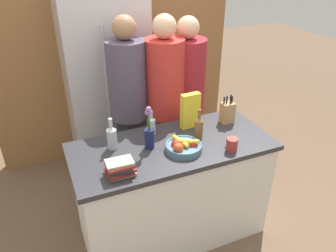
# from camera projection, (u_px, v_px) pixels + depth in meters

# --- Properties ---
(ground_plane) EXTENTS (14.00, 14.00, 0.00)m
(ground_plane) POSITION_uv_depth(u_px,v_px,m) (172.00, 230.00, 3.01)
(ground_plane) COLOR brown
(kitchen_island) EXTENTS (1.59, 0.72, 0.92)m
(kitchen_island) POSITION_uv_depth(u_px,v_px,m) (172.00, 190.00, 2.79)
(kitchen_island) COLOR silver
(kitchen_island) RESTS_ON ground_plane
(back_wall_wood) EXTENTS (2.79, 0.12, 2.60)m
(back_wall_wood) POSITION_uv_depth(u_px,v_px,m) (114.00, 45.00, 3.70)
(back_wall_wood) COLOR olive
(back_wall_wood) RESTS_ON ground_plane
(refrigerator) EXTENTS (0.83, 0.63, 2.03)m
(refrigerator) POSITION_uv_depth(u_px,v_px,m) (107.00, 82.00, 3.48)
(refrigerator) COLOR #B7B7BC
(refrigerator) RESTS_ON ground_plane
(fruit_bowl) EXTENTS (0.28, 0.28, 0.10)m
(fruit_bowl) POSITION_uv_depth(u_px,v_px,m) (183.00, 146.00, 2.47)
(fruit_bowl) COLOR slate
(fruit_bowl) RESTS_ON kitchen_island
(knife_block) EXTENTS (0.11, 0.09, 0.26)m
(knife_block) POSITION_uv_depth(u_px,v_px,m) (227.00, 112.00, 2.84)
(knife_block) COLOR tan
(knife_block) RESTS_ON kitchen_island
(flower_vase) EXTENTS (0.08, 0.08, 0.36)m
(flower_vase) POSITION_uv_depth(u_px,v_px,m) (149.00, 133.00, 2.46)
(flower_vase) COLOR #191E4C
(flower_vase) RESTS_ON kitchen_island
(cereal_box) EXTENTS (0.17, 0.07, 0.30)m
(cereal_box) POSITION_uv_depth(u_px,v_px,m) (190.00, 111.00, 2.74)
(cereal_box) COLOR yellow
(cereal_box) RESTS_ON kitchen_island
(coffee_mug) EXTENTS (0.09, 0.13, 0.10)m
(coffee_mug) POSITION_uv_depth(u_px,v_px,m) (232.00, 144.00, 2.47)
(coffee_mug) COLOR #99332D
(coffee_mug) RESTS_ON kitchen_island
(book_stack) EXTENTS (0.20, 0.16, 0.11)m
(book_stack) POSITION_uv_depth(u_px,v_px,m) (120.00, 168.00, 2.20)
(book_stack) COLOR #B7A88E
(book_stack) RESTS_ON kitchen_island
(bottle_oil) EXTENTS (0.08, 0.08, 0.26)m
(bottle_oil) POSITION_uv_depth(u_px,v_px,m) (112.00, 137.00, 2.47)
(bottle_oil) COLOR #B2BCC1
(bottle_oil) RESTS_ON kitchen_island
(bottle_vinegar) EXTENTS (0.07, 0.07, 0.21)m
(bottle_vinegar) POSITION_uv_depth(u_px,v_px,m) (151.00, 125.00, 2.67)
(bottle_vinegar) COLOR #B2BCC1
(bottle_vinegar) RESTS_ON kitchen_island
(bottle_wine) EXTENTS (0.07, 0.07, 0.26)m
(bottle_wine) POSITION_uv_depth(u_px,v_px,m) (199.00, 128.00, 2.59)
(bottle_wine) COLOR brown
(bottle_wine) RESTS_ON kitchen_island
(person_at_sink) EXTENTS (0.36, 0.36, 1.80)m
(person_at_sink) POSITION_uv_depth(u_px,v_px,m) (129.00, 102.00, 3.05)
(person_at_sink) COLOR #383842
(person_at_sink) RESTS_ON ground_plane
(person_in_blue) EXTENTS (0.36, 0.36, 1.80)m
(person_in_blue) POSITION_uv_depth(u_px,v_px,m) (165.00, 100.00, 3.08)
(person_in_blue) COLOR #383842
(person_in_blue) RESTS_ON ground_plane
(person_in_red_tee) EXTENTS (0.36, 0.36, 1.76)m
(person_in_red_tee) POSITION_uv_depth(u_px,v_px,m) (186.00, 96.00, 3.23)
(person_in_red_tee) COLOR #383842
(person_in_red_tee) RESTS_ON ground_plane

